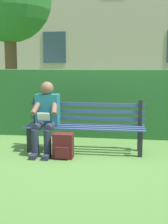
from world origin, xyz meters
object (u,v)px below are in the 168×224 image
Objects in this scene: park_bench at (86,125)px; tree_far at (6,2)px; person_seated at (46,115)px; backpack at (63,146)px.

tree_far is (2.63, -3.26, 2.66)m from park_bench.
park_bench is at bearing -164.35° from person_seated.
person_seated is at bearing 15.65° from park_bench.
backpack is at bearing 59.85° from park_bench.
tree_far is at bearing -51.18° from park_bench.
tree_far reaches higher than backpack.
person_seated is at bearing 120.05° from tree_far.
tree_far is at bearing -59.95° from person_seated.
park_bench is 5.05× the size of backpack.
park_bench is 1.69× the size of person_seated.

